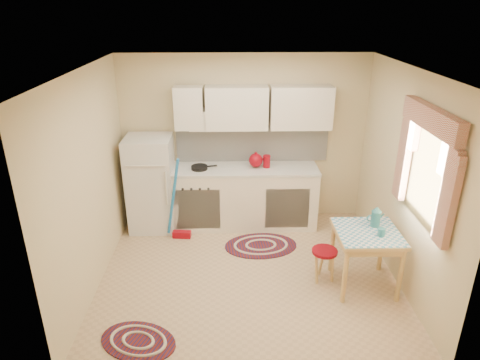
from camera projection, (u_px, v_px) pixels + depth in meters
name	position (u px, v px, depth m)	size (l,w,h in m)	color
room_shell	(261.00, 146.00, 4.97)	(3.64, 3.60, 2.52)	tan
fridge	(151.00, 184.00, 6.21)	(0.65, 0.60, 1.40)	silver
broom	(180.00, 200.00, 5.94)	(0.28, 0.12, 1.20)	blue
base_cabinets	(240.00, 197.00, 6.39)	(2.25, 0.60, 0.88)	white
countertop	(240.00, 169.00, 6.21)	(2.27, 0.62, 0.04)	silver
frying_pan	(199.00, 168.00, 6.13)	(0.24, 0.24, 0.05)	black
red_kettle	(256.00, 160.00, 6.17)	(0.22, 0.20, 0.22)	maroon
red_canister	(267.00, 162.00, 6.18)	(0.10, 0.10, 0.16)	maroon
table	(365.00, 259.00, 5.01)	(0.72, 0.72, 0.72)	#DFB96F
stool	(324.00, 265.00, 5.16)	(0.31, 0.31, 0.42)	maroon
coffee_pot	(376.00, 217.00, 4.93)	(0.13, 0.11, 0.27)	#28717C
mug	(381.00, 232.00, 4.76)	(0.08, 0.08, 0.10)	#28717C
rug_center	(261.00, 246.00, 5.95)	(1.01, 0.67, 0.02)	maroon
rug_left	(138.00, 341.00, 4.28)	(0.80, 0.53, 0.02)	maroon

